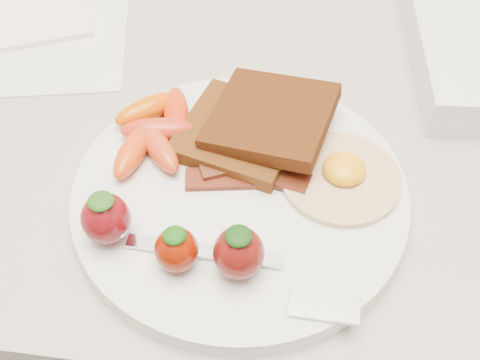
# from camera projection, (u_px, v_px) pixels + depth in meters

# --- Properties ---
(counter) EXTENTS (2.00, 0.60, 0.90)m
(counter) POSITION_uv_depth(u_px,v_px,m) (244.00, 301.00, 0.94)
(counter) COLOR gray
(counter) RESTS_ON ground
(plate) EXTENTS (0.27, 0.27, 0.02)m
(plate) POSITION_uv_depth(u_px,v_px,m) (240.00, 195.00, 0.49)
(plate) COLOR white
(plate) RESTS_ON counter
(toast_lower) EXTENTS (0.12, 0.12, 0.01)m
(toast_lower) POSITION_uv_depth(u_px,v_px,m) (240.00, 133.00, 0.51)
(toast_lower) COLOR #331B0C
(toast_lower) RESTS_ON plate
(toast_upper) EXTENTS (0.12, 0.12, 0.02)m
(toast_upper) POSITION_uv_depth(u_px,v_px,m) (271.00, 117.00, 0.50)
(toast_upper) COLOR black
(toast_upper) RESTS_ON toast_lower
(fried_egg) EXTENTS (0.12, 0.12, 0.02)m
(fried_egg) POSITION_uv_depth(u_px,v_px,m) (342.00, 175.00, 0.48)
(fried_egg) COLOR #F9F2CA
(fried_egg) RESTS_ON plate
(bacon_strips) EXTENTS (0.10, 0.06, 0.01)m
(bacon_strips) POSITION_uv_depth(u_px,v_px,m) (249.00, 169.00, 0.49)
(bacon_strips) COLOR black
(bacon_strips) RESTS_ON plate
(baby_carrots) EXTENTS (0.08, 0.11, 0.02)m
(baby_carrots) POSITION_uv_depth(u_px,v_px,m) (155.00, 129.00, 0.51)
(baby_carrots) COLOR red
(baby_carrots) RESTS_ON plate
(strawberries) EXTENTS (0.14, 0.05, 0.04)m
(strawberries) POSITION_uv_depth(u_px,v_px,m) (172.00, 238.00, 0.43)
(strawberries) COLOR #63090F
(strawberries) RESTS_ON plate
(fork) EXTENTS (0.17, 0.05, 0.00)m
(fork) POSITION_uv_depth(u_px,v_px,m) (257.00, 275.00, 0.43)
(fork) COLOR silver
(fork) RESTS_ON plate
(paper_sheet) EXTENTS (0.22, 0.27, 0.00)m
(paper_sheet) POSITION_uv_depth(u_px,v_px,m) (45.00, 22.00, 0.65)
(paper_sheet) COLOR silver
(paper_sheet) RESTS_ON counter
(notepad) EXTENTS (0.17, 0.20, 0.01)m
(notepad) POSITION_uv_depth(u_px,v_px,m) (32.00, 0.00, 0.67)
(notepad) COLOR white
(notepad) RESTS_ON paper_sheet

